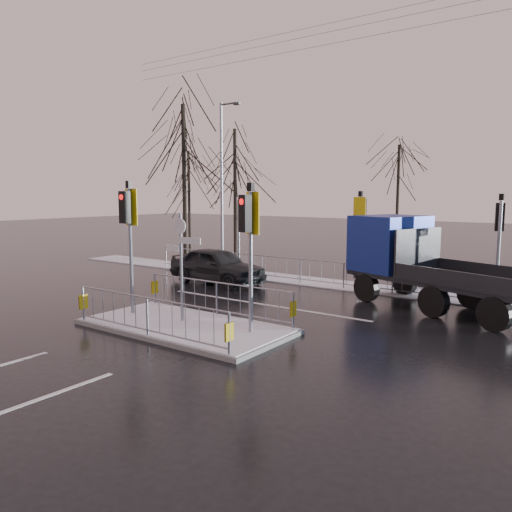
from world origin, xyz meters
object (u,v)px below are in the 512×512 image
Objects in this scene: traffic_island at (185,315)px; car_far_lane at (217,266)px; street_lamp_left at (223,179)px; flatbed_truck at (410,257)px.

traffic_island is 1.35× the size of car_far_lane.
car_far_lane is (-3.87, 5.98, 0.37)m from traffic_island.
car_far_lane is at bearing -53.98° from street_lamp_left.
flatbed_truck is (7.87, 0.97, 0.83)m from car_far_lane.
car_far_lane is at bearing -172.99° from flatbed_truck.
traffic_island is 7.13m from car_far_lane.
traffic_island is at bearing -143.48° from car_far_lane.
street_lamp_left is at bearing 124.07° from traffic_island.
car_far_lane is 7.97m from flatbed_truck.
street_lamp_left reaches higher than traffic_island.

